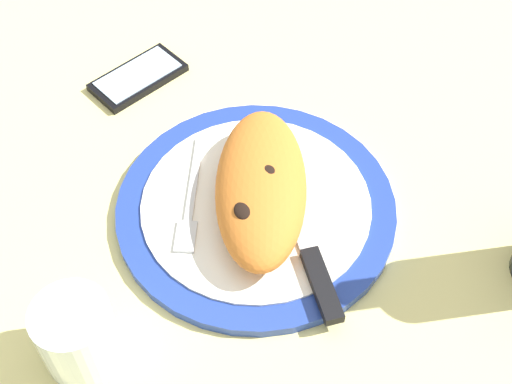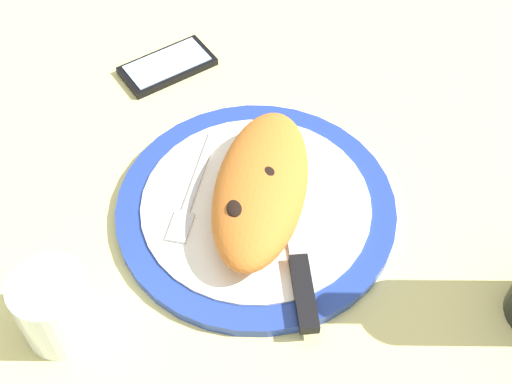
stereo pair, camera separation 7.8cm
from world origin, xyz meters
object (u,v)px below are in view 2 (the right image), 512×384
Objects in this scene: knife at (300,269)px; water_glass at (56,310)px; fork at (192,195)px; smartphone at (167,66)px; plate at (256,207)px; calzone at (260,190)px.

water_glass is (8.50, -23.18, 1.52)cm from knife.
fork is 19.92cm from water_glass.
smartphone is at bearing -161.45° from fork.
plate is 1.39× the size of calzone.
fork is 23.45cm from smartphone.
plate is 3.90cm from calzone.
smartphone is at bearing -146.45° from plate.
plate is 24.53cm from water_glass.
fork is 0.78× the size of knife.
plate is 10.21cm from knife.
knife is 36.92cm from smartphone.
calzone is 1.70× the size of smartphone.
plate is at bearing -129.79° from calzone.
fork is 2.00× the size of water_glass.
knife reaches higher than plate.
water_glass is (39.22, -2.75, 3.04)cm from smartphone.
calzone is 27.73cm from smartphone.
fork is 1.23× the size of smartphone.
calzone is 8.38cm from fork.
fork reaches higher than smartphone.
calzone is at bearing -147.38° from knife.
fork is at bearing 149.06° from water_glass.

